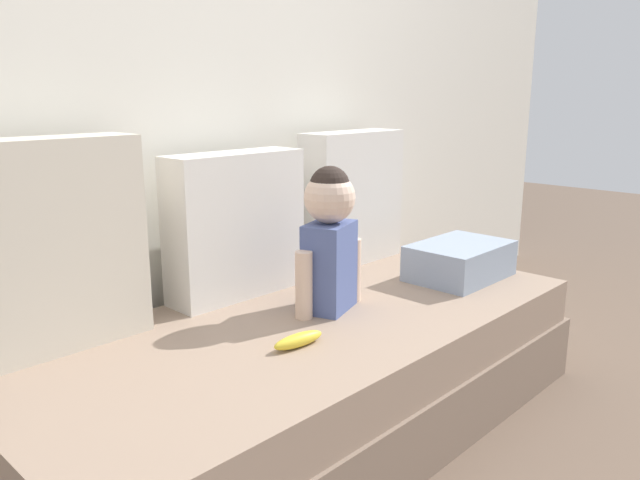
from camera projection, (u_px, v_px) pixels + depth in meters
name	position (u px, v px, depth m)	size (l,w,h in m)	color
ground_plane	(309.00, 428.00, 2.10)	(12.00, 12.00, 0.00)	brown
back_wall	(189.00, 44.00, 2.19)	(5.22, 0.10, 2.54)	silver
couch	(308.00, 375.00, 2.05)	(2.02, 0.91, 0.39)	#826C5B
throw_pillow_left	(60.00, 244.00, 1.73)	(0.46, 0.16, 0.59)	beige
throw_pillow_center	(236.00, 225.00, 2.18)	(0.52, 0.16, 0.51)	silver
throw_pillow_right	(352.00, 198.00, 2.62)	(0.49, 0.16, 0.55)	silver
toddler	(330.00, 235.00, 2.03)	(0.30, 0.18, 0.48)	#4C5B93
banana	(298.00, 340.00, 1.78)	(0.17, 0.04, 0.04)	yellow
folded_blanket	(460.00, 261.00, 2.42)	(0.40, 0.28, 0.14)	#8E9EB2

